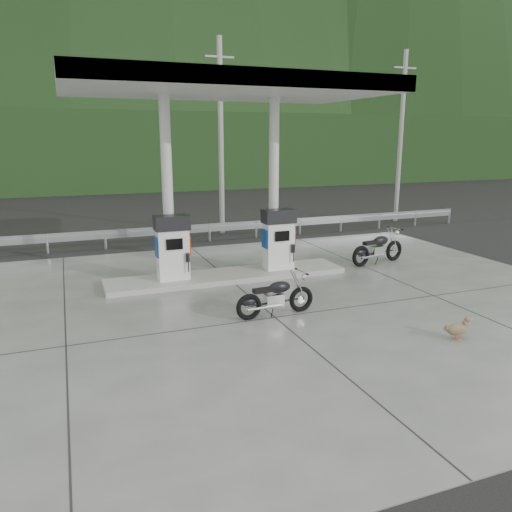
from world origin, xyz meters
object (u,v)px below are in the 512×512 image
object	(u,v)px
motorcycle_right	(378,249)
duck	(457,330)
gas_pump_right	(279,239)
gas_pump_left	(173,248)
motorcycle_left	(276,297)

from	to	relation	value
motorcycle_right	duck	bearing A→B (deg)	-121.57
duck	gas_pump_right	bearing A→B (deg)	110.88
gas_pump_left	duck	xyz separation A→B (m)	(4.56, -5.99, -0.85)
gas_pump_right	gas_pump_left	bearing A→B (deg)	180.00
gas_pump_left	gas_pump_right	bearing A→B (deg)	0.00
gas_pump_left	motorcycle_left	xyz separation A→B (m)	(1.67, -3.37, -0.62)
gas_pump_left	motorcycle_right	bearing A→B (deg)	-0.32
motorcycle_right	duck	distance (m)	6.34
motorcycle_right	duck	world-z (taller)	motorcycle_right
gas_pump_right	motorcycle_right	xyz separation A→B (m)	(3.53, -0.04, -0.56)
gas_pump_left	duck	distance (m)	7.58
gas_pump_right	motorcycle_right	bearing A→B (deg)	-0.61
gas_pump_left	motorcycle_left	world-z (taller)	gas_pump_left
gas_pump_left	motorcycle_right	world-z (taller)	gas_pump_left
motorcycle_right	duck	size ratio (longest dim) A/B	3.67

